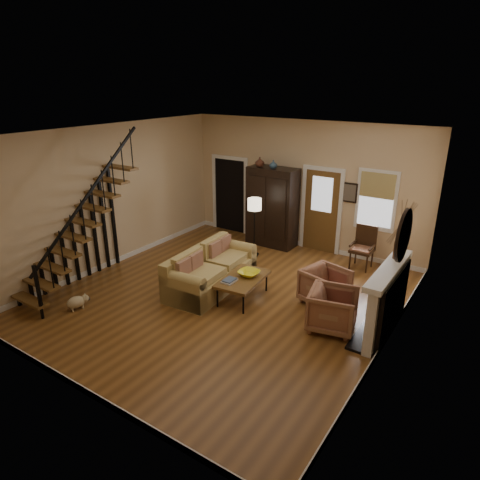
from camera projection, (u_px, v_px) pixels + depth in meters
The scene contains 15 objects.
room at pixel (254, 204), 9.91m from camera, with size 7.00×7.33×3.30m.
staircase at pixel (76, 216), 8.71m from camera, with size 0.94×2.80×3.20m, color brown, non-canonical shape.
fireplace at pixel (390, 295), 7.36m from camera, with size 0.33×1.95×2.30m.
armoire at pixel (272, 207), 11.30m from camera, with size 1.30×0.60×2.10m, color black, non-canonical shape.
vase_a at pixel (260, 162), 10.98m from camera, with size 0.24×0.24×0.25m, color #4C2619.
vase_b at pixel (273, 164), 10.78m from camera, with size 0.20×0.20×0.21m, color #334C60.
sofa at pixel (212, 269), 9.11m from camera, with size 0.98×2.27×0.85m, color tan, non-canonical shape.
coffee_table at pixel (243, 288), 8.69m from camera, with size 0.72×1.23×0.47m, color brown, non-canonical shape.
bowl at pixel (249, 273), 8.68m from camera, with size 0.42×0.42×0.10m, color yellow.
books at pixel (229, 280), 8.43m from camera, with size 0.23×0.31×0.06m, color beige, non-canonical shape.
armchair_left at pixel (333, 310), 7.60m from camera, with size 0.81×0.83×0.76m, color brown.
armchair_right at pixel (325, 286), 8.48m from camera, with size 0.79×0.81×0.74m, color brown.
floor_lamp at pixel (254, 228), 10.67m from camera, with size 0.34×0.34×1.49m, color black, non-canonical shape.
side_chair at pixel (362, 248), 10.01m from camera, with size 0.54×0.54×1.02m, color #321E10, non-canonical shape.
dog at pixel (76, 303), 8.31m from camera, with size 0.23×0.39×0.28m, color beige, non-canonical shape.
Camera 1 is at (4.60, -6.38, 4.22)m, focal length 32.00 mm.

